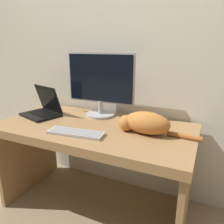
# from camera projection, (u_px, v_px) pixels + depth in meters

# --- Properties ---
(wall_back) EXTENTS (6.40, 0.06, 2.60)m
(wall_back) POSITION_uv_depth(u_px,v_px,m) (117.00, 41.00, 1.79)
(wall_back) COLOR silver
(wall_back) RESTS_ON ground_plane
(desk) EXTENTS (1.43, 0.72, 0.70)m
(desk) POSITION_uv_depth(u_px,v_px,m) (95.00, 144.00, 1.64)
(desk) COLOR #A37A4C
(desk) RESTS_ON ground_plane
(monitor) EXTENTS (0.58, 0.24, 0.51)m
(monitor) POSITION_uv_depth(u_px,v_px,m) (100.00, 84.00, 1.76)
(monitor) COLOR #B2B2B7
(monitor) RESTS_ON desk
(laptop) EXTENTS (0.35, 0.31, 0.24)m
(laptop) POSITION_uv_depth(u_px,v_px,m) (43.00, 110.00, 1.83)
(laptop) COLOR black
(laptop) RESTS_ON desk
(external_keyboard) EXTENTS (0.39, 0.15, 0.02)m
(external_keyboard) POSITION_uv_depth(u_px,v_px,m) (76.00, 133.00, 1.43)
(external_keyboard) COLOR #BCBCC1
(external_keyboard) RESTS_ON desk
(cat) EXTENTS (0.54, 0.20, 0.15)m
(cat) POSITION_uv_depth(u_px,v_px,m) (145.00, 123.00, 1.44)
(cat) COLOR #C67A38
(cat) RESTS_ON desk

